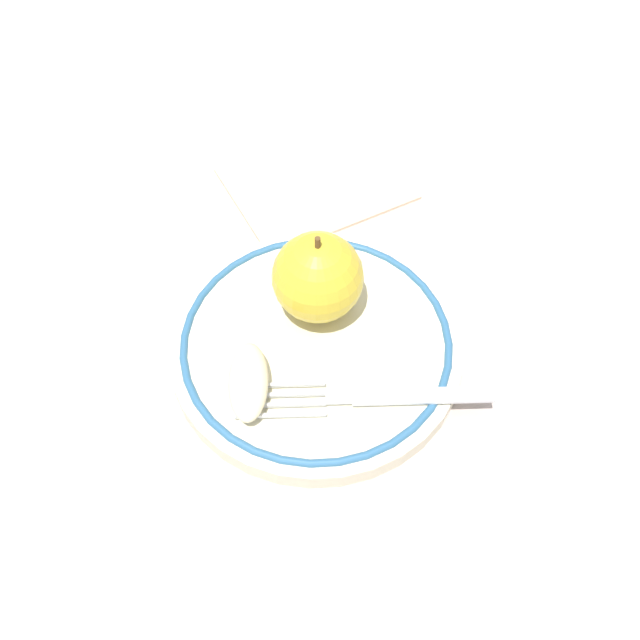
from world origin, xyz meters
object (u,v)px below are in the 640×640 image
Objects in this scene: plate at (320,342)px; apple_red_whole at (318,277)px; apple_slice_front at (248,382)px; fork at (372,397)px; napkin_folded at (316,183)px.

plate is 2.88× the size of apple_red_whole.
apple_red_whole reaches higher than apple_slice_front.
apple_red_whole reaches higher than fork.
apple_slice_front is 0.09m from fork.
plate reaches higher than napkin_folded.
apple_red_whole is (-0.02, 0.02, 0.04)m from plate.
apple_slice_front reaches higher than plate.
apple_red_whole is 0.51× the size of napkin_folded.
apple_slice_front reaches higher than fork.
plate is 1.46× the size of napkin_folded.
fork is 1.00× the size of napkin_folded.
apple_slice_front is (-0.00, -0.07, 0.02)m from plate.
napkin_folded is at bearing -81.98° from fork.
apple_red_whole is 0.10m from fork.
apple_slice_front reaches higher than napkin_folded.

